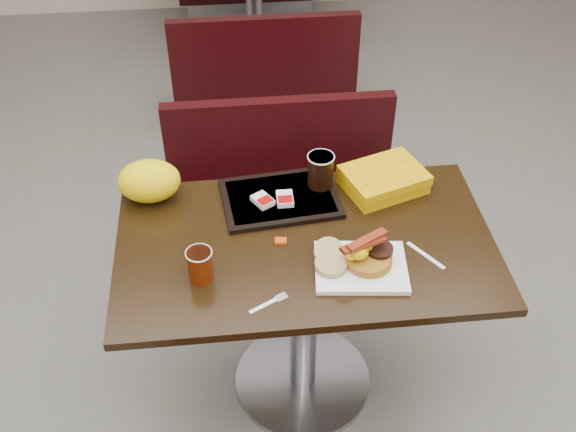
{
  "coord_description": "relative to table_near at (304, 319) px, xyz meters",
  "views": [
    {
      "loc": [
        -0.22,
        -1.56,
        2.23
      ],
      "look_at": [
        -0.05,
        0.05,
        0.82
      ],
      "focal_mm": 42.54,
      "sensor_mm": 36.0,
      "label": 1
    }
  ],
  "objects": [
    {
      "name": "floor",
      "position": [
        0.0,
        0.0,
        -0.38
      ],
      "size": [
        6.0,
        7.0,
        0.01
      ],
      "primitive_type": "cube",
      "color": "gray",
      "rests_on": "ground"
    },
    {
      "name": "hashbrown_sleeve_right",
      "position": [
        -0.05,
        0.19,
        0.4
      ],
      "size": [
        0.06,
        0.07,
        0.02
      ],
      "primitive_type": "cube",
      "rotation": [
        0.0,
        0.0,
        -0.01
      ],
      "color": "silver",
      "rests_on": "tray"
    },
    {
      "name": "coffee_cup_near",
      "position": [
        -0.33,
        -0.12,
        0.43
      ],
      "size": [
        0.08,
        0.08,
        0.1
      ],
      "primitive_type": "cylinder",
      "rotation": [
        0.0,
        0.0,
        0.13
      ],
      "color": "maroon",
      "rests_on": "table_near"
    },
    {
      "name": "bench_near_n",
      "position": [
        0.0,
        0.7,
        -0.02
      ],
      "size": [
        1.0,
        0.46,
        0.72
      ],
      "primitive_type": null,
      "color": "black",
      "rests_on": "floor"
    },
    {
      "name": "condiment_ketchup",
      "position": [
        -0.1,
        0.09,
        0.38
      ],
      "size": [
        0.04,
        0.03,
        0.01
      ],
      "primitive_type": "cube",
      "rotation": [
        0.0,
        0.0,
        -0.11
      ],
      "color": "#8C0504",
      "rests_on": "table_near"
    },
    {
      "name": "fork",
      "position": [
        -0.16,
        -0.26,
        0.38
      ],
      "size": [
        0.12,
        0.08,
        0.0
      ],
      "primitive_type": null,
      "rotation": [
        0.0,
        0.0,
        0.49
      ],
      "color": "white",
      "rests_on": "table_near"
    },
    {
      "name": "clamshell",
      "position": [
        0.3,
        0.24,
        0.41
      ],
      "size": [
        0.32,
        0.28,
        0.07
      ],
      "primitive_type": "cube",
      "rotation": [
        0.0,
        0.0,
        0.34
      ],
      "color": "#CA8F03",
      "rests_on": "table_near"
    },
    {
      "name": "hashbrown_sleeve_left",
      "position": [
        -0.12,
        0.19,
        0.4
      ],
      "size": [
        0.08,
        0.09,
        0.02
      ],
      "primitive_type": "cube",
      "rotation": [
        0.0,
        0.0,
        0.55
      ],
      "color": "silver",
      "rests_on": "tray"
    },
    {
      "name": "muffin_top",
      "position": [
        0.06,
        -0.09,
        0.41
      ],
      "size": [
        0.1,
        0.1,
        0.05
      ],
      "primitive_type": "cylinder",
      "rotation": [
        0.38,
        0.0,
        -0.1
      ],
      "color": "tan",
      "rests_on": "platter"
    },
    {
      "name": "pancake_stack",
      "position": [
        0.18,
        -0.13,
        0.41
      ],
      "size": [
        0.17,
        0.17,
        0.03
      ],
      "primitive_type": "cylinder",
      "rotation": [
        0.0,
        0.0,
        -0.24
      ],
      "color": "#9F641A",
      "rests_on": "platter"
    },
    {
      "name": "sausage_patty",
      "position": [
        0.21,
        -0.11,
        0.43
      ],
      "size": [
        0.09,
        0.09,
        0.01
      ],
      "primitive_type": "cylinder",
      "rotation": [
        0.0,
        0.0,
        -0.15
      ],
      "color": "black",
      "rests_on": "pancake_stack"
    },
    {
      "name": "coffee_cup_far",
      "position": [
        0.08,
        0.26,
        0.45
      ],
      "size": [
        0.11,
        0.11,
        0.12
      ],
      "primitive_type": "cylinder",
      "rotation": [
        0.0,
        0.0,
        0.25
      ],
      "color": "black",
      "rests_on": "tray"
    },
    {
      "name": "platter",
      "position": [
        0.15,
        -0.14,
        0.38
      ],
      "size": [
        0.3,
        0.24,
        0.02
      ],
      "primitive_type": "cube",
      "rotation": [
        0.0,
        0.0,
        -0.11
      ],
      "color": "white",
      "rests_on": "table_near"
    },
    {
      "name": "condiment_syrup",
      "position": [
        -0.08,
        0.01,
        0.38
      ],
      "size": [
        0.04,
        0.03,
        0.01
      ],
      "primitive_type": "cube",
      "rotation": [
        0.0,
        0.0,
        -0.11
      ],
      "color": "#C33A08",
      "rests_on": "table_near"
    },
    {
      "name": "scrambled_eggs",
      "position": [
        0.14,
        -0.14,
        0.45
      ],
      "size": [
        0.1,
        0.09,
        0.05
      ],
      "primitive_type": "ellipsoid",
      "rotation": [
        0.0,
        0.0,
        0.06
      ],
      "color": "#E4CF04",
      "rests_on": "pancake_stack"
    },
    {
      "name": "muffin_bottom",
      "position": [
        0.06,
        -0.14,
        0.4
      ],
      "size": [
        0.1,
        0.1,
        0.02
      ],
      "primitive_type": "cylinder",
      "rotation": [
        0.0,
        0.0,
        0.0
      ],
      "color": "tan",
      "rests_on": "platter"
    },
    {
      "name": "bench_far_s",
      "position": [
        0.0,
        1.9,
        -0.02
      ],
      "size": [
        1.0,
        0.46,
        0.72
      ],
      "primitive_type": null,
      "color": "black",
      "rests_on": "floor"
    },
    {
      "name": "knife",
      "position": [
        0.36,
        -0.1,
        0.38
      ],
      "size": [
        0.09,
        0.13,
        0.0
      ],
      "primitive_type": "cube",
      "rotation": [
        0.0,
        0.0,
        -0.98
      ],
      "color": "white",
      "rests_on": "table_near"
    },
    {
      "name": "bacon_strips",
      "position": [
        0.15,
        -0.13,
        0.48
      ],
      "size": [
        0.17,
        0.13,
        0.01
      ],
      "primitive_type": null,
      "rotation": [
        0.0,
        0.0,
        0.45
      ],
      "color": "#470F05",
      "rests_on": "scrambled_eggs"
    },
    {
      "name": "tray",
      "position": [
        -0.06,
        0.21,
        0.38
      ],
      "size": [
        0.41,
        0.31,
        0.02
      ],
      "primitive_type": "cube",
      "rotation": [
        0.0,
        0.0,
        0.1
      ],
      "color": "black",
      "rests_on": "table_near"
    },
    {
      "name": "table_far",
      "position": [
        0.0,
        2.6,
        0.0
      ],
      "size": [
        1.2,
        0.7,
        0.75
      ],
      "primitive_type": null,
      "color": "black",
      "rests_on": "floor"
    },
    {
      "name": "paper_bag",
      "position": [
        -0.49,
        0.27,
        0.45
      ],
      "size": [
        0.24,
        0.19,
        0.15
      ],
      "primitive_type": "ellipsoid",
      "rotation": [
        0.0,
        0.0,
        -0.2
      ],
      "color": "yellow",
      "rests_on": "table_near"
    },
    {
      "name": "table_near",
      "position": [
        0.0,
        0.0,
        0.0
      ],
      "size": [
        1.2,
        0.7,
        0.75
      ],
      "primitive_type": null,
      "color": "black",
      "rests_on": "floor"
    }
  ]
}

